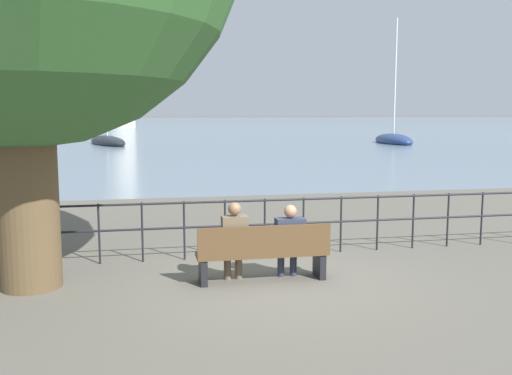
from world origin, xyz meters
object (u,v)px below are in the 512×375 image
object	(u,v)px
sailboat_3	(108,141)
seated_person_left	(234,238)
park_bench	(263,253)
harbor_lighthouse	(120,69)
sailboat_1	(393,140)
seated_person_right	(290,238)

from	to	relation	value
sailboat_3	seated_person_left	bearing A→B (deg)	-101.04
park_bench	harbor_lighthouse	size ratio (longest dim) A/B	0.09
seated_person_left	sailboat_1	distance (m)	41.93
seated_person_left	harbor_lighthouse	distance (m)	96.35
sailboat_1	seated_person_left	bearing A→B (deg)	-112.67
seated_person_left	seated_person_right	xyz separation A→B (m)	(0.87, 0.00, -0.03)
park_bench	seated_person_left	distance (m)	0.50
seated_person_right	harbor_lighthouse	bearing A→B (deg)	93.38
seated_person_left	harbor_lighthouse	bearing A→B (deg)	92.85
park_bench	harbor_lighthouse	bearing A→B (deg)	93.11
park_bench	sailboat_3	xyz separation A→B (m)	(-4.53, 40.10, -0.19)
seated_person_right	harbor_lighthouse	size ratio (longest dim) A/B	0.05
harbor_lighthouse	sailboat_1	bearing A→B (deg)	-67.36
seated_person_left	sailboat_3	bearing A→B (deg)	95.84
seated_person_right	sailboat_1	bearing A→B (deg)	62.98
harbor_lighthouse	park_bench	bearing A→B (deg)	-86.89
seated_person_right	sailboat_1	world-z (taller)	sailboat_1
sailboat_1	harbor_lighthouse	world-z (taller)	harbor_lighthouse
sailboat_3	harbor_lighthouse	world-z (taller)	harbor_lighthouse
sailboat_3	seated_person_right	bearing A→B (deg)	-99.81
park_bench	harbor_lighthouse	xyz separation A→B (m)	(-5.21, 95.84, 9.74)
park_bench	harbor_lighthouse	world-z (taller)	harbor_lighthouse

